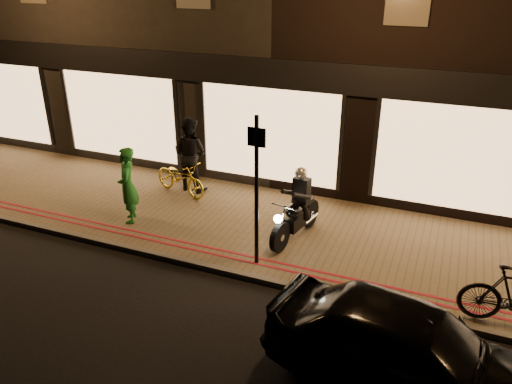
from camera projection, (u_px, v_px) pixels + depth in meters
ground at (197, 269)px, 9.90m from camera, size 90.00×90.00×0.00m
sidewalk at (239, 223)px, 11.56m from camera, size 50.00×4.00×0.12m
kerb_stone at (198, 265)px, 9.91m from camera, size 50.00×0.14×0.12m
red_kerb_lines at (210, 250)px, 10.31m from camera, size 50.00×0.26×0.01m
building_row at (327, 9)px, 15.72m from camera, size 48.00×10.11×8.50m
motorcycle at (297, 212)px, 10.57m from camera, size 0.70×1.93×1.59m
sign_post at (257, 185)px, 9.21m from camera, size 0.35×0.08×3.00m
bicycle_gold at (180, 177)px, 12.74m from camera, size 1.77×1.04×0.88m
person_green at (128, 185)px, 11.18m from camera, size 0.70×0.77×1.76m
person_dark at (190, 154)px, 12.80m from camera, size 1.02×0.84×1.93m
parked_car at (409, 351)px, 6.81m from camera, size 4.27×2.29×1.38m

